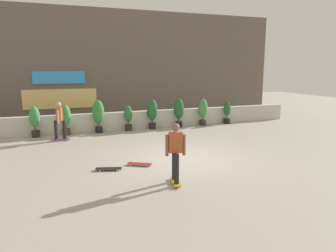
{
  "coord_description": "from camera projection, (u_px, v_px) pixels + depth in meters",
  "views": [
    {
      "loc": [
        -4.21,
        -9.87,
        3.16
      ],
      "look_at": [
        0.0,
        1.5,
        0.9
      ],
      "focal_mm": 33.73,
      "sensor_mm": 36.0,
      "label": 1
    }
  ],
  "objects": [
    {
      "name": "skateboard_aside",
      "position": [
        140.0,
        164.0,
        10.29
      ],
      "size": [
        0.78,
        0.59,
        0.08
      ],
      "color": "maroon",
      "rests_on": "ground"
    },
    {
      "name": "planter_wall",
      "position": [
        138.0,
        120.0,
        16.56
      ],
      "size": [
        18.0,
        0.4,
        0.9
      ],
      "primitive_type": "cube",
      "color": "beige",
      "rests_on": "ground"
    },
    {
      "name": "skateboard_near_camera",
      "position": [
        109.0,
        168.0,
        9.81
      ],
      "size": [
        0.82,
        0.41,
        0.08
      ],
      "color": "black",
      "rests_on": "ground"
    },
    {
      "name": "potted_plant_1",
      "position": [
        66.0,
        118.0,
        14.83
      ],
      "size": [
        0.48,
        0.48,
        1.43
      ],
      "color": "brown",
      "rests_on": "ground"
    },
    {
      "name": "potted_plant_7",
      "position": [
        227.0,
        112.0,
        17.83
      ],
      "size": [
        0.39,
        0.39,
        1.24
      ],
      "color": "black",
      "rests_on": "ground"
    },
    {
      "name": "potted_plant_0",
      "position": [
        35.0,
        120.0,
        14.37
      ],
      "size": [
        0.47,
        0.47,
        1.42
      ],
      "color": "#2D2823",
      "rests_on": "ground"
    },
    {
      "name": "potted_plant_4",
      "position": [
        152.0,
        111.0,
        16.27
      ],
      "size": [
        0.54,
        0.54,
        1.56
      ],
      "color": "black",
      "rests_on": "ground"
    },
    {
      "name": "skater_far_left",
      "position": [
        60.0,
        119.0,
        13.65
      ],
      "size": [
        0.82,
        0.54,
        1.7
      ],
      "color": "#72338C",
      "rests_on": "ground"
    },
    {
      "name": "building_backdrop",
      "position": [
        121.0,
        66.0,
        19.73
      ],
      "size": [
        20.0,
        2.08,
        6.5
      ],
      "color": "#60564C",
      "rests_on": "ground"
    },
    {
      "name": "potted_plant_2",
      "position": [
        98.0,
        114.0,
        15.33
      ],
      "size": [
        0.56,
        0.56,
        1.6
      ],
      "color": "black",
      "rests_on": "ground"
    },
    {
      "name": "skater_by_wall_right",
      "position": [
        176.0,
        151.0,
        8.53
      ],
      "size": [
        0.55,
        0.82,
        1.7
      ],
      "color": "#BF8C26",
      "rests_on": "ground"
    },
    {
      "name": "ground_plane",
      "position": [
        183.0,
        158.0,
        11.11
      ],
      "size": [
        48.0,
        48.0,
        0.0
      ],
      "primitive_type": "plane",
      "color": "#A8A093"
    },
    {
      "name": "potted_plant_3",
      "position": [
        128.0,
        117.0,
        15.88
      ],
      "size": [
        0.4,
        0.4,
        1.28
      ],
      "color": "#2D2823",
      "rests_on": "ground"
    },
    {
      "name": "potted_plant_6",
      "position": [
        203.0,
        110.0,
        17.28
      ],
      "size": [
        0.5,
        0.5,
        1.48
      ],
      "color": "#2D2823",
      "rests_on": "ground"
    },
    {
      "name": "potted_plant_5",
      "position": [
        179.0,
        110.0,
        16.79
      ],
      "size": [
        0.53,
        0.53,
        1.54
      ],
      "color": "black",
      "rests_on": "ground"
    }
  ]
}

